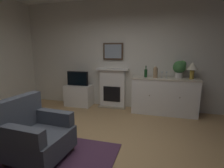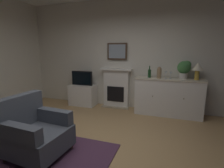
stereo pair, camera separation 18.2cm
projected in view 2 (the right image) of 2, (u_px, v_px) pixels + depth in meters
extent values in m
cube|color=tan|center=(93.00, 156.00, 2.66)|extent=(6.08, 4.89, 0.10)
cube|color=silver|center=(130.00, 55.00, 4.61)|extent=(6.08, 0.06, 2.92)
cube|color=#4C2D47|center=(36.00, 157.00, 2.56)|extent=(2.21, 1.47, 0.02)
cube|color=white|center=(116.00, 89.00, 4.79)|extent=(0.70, 0.18, 1.05)
cube|color=tan|center=(115.00, 107.00, 4.80)|extent=(0.77, 0.20, 0.03)
cube|color=black|center=(115.00, 94.00, 4.73)|extent=(0.48, 0.02, 0.42)
cube|color=white|center=(116.00, 69.00, 4.65)|extent=(0.87, 0.27, 0.05)
cube|color=#473323|center=(117.00, 51.00, 4.63)|extent=(0.55, 0.03, 0.45)
cube|color=#8C99A8|center=(117.00, 51.00, 4.61)|extent=(0.47, 0.01, 0.37)
cube|color=white|center=(168.00, 97.00, 4.19)|extent=(1.57, 0.45, 0.89)
cube|color=beige|center=(169.00, 79.00, 4.10)|extent=(1.60, 0.48, 0.03)
sphere|color=brown|center=(153.00, 96.00, 4.07)|extent=(0.02, 0.02, 0.02)
sphere|color=brown|center=(184.00, 99.00, 3.85)|extent=(0.02, 0.02, 0.02)
cylinder|color=#B79338|center=(197.00, 75.00, 3.89)|extent=(0.10, 0.10, 0.22)
cone|color=#EFE5C6|center=(198.00, 66.00, 3.85)|extent=(0.26, 0.26, 0.18)
cylinder|color=#193F1E|center=(149.00, 74.00, 4.22)|extent=(0.08, 0.08, 0.20)
cylinder|color=#193F1E|center=(150.00, 68.00, 4.19)|extent=(0.03, 0.03, 0.09)
cylinder|color=silver|center=(166.00, 78.00, 4.13)|extent=(0.06, 0.06, 0.00)
cylinder|color=silver|center=(166.00, 76.00, 4.12)|extent=(0.01, 0.01, 0.09)
cone|color=silver|center=(166.00, 73.00, 4.10)|extent=(0.07, 0.07, 0.07)
cylinder|color=silver|center=(170.00, 79.00, 4.07)|extent=(0.06, 0.06, 0.00)
cylinder|color=silver|center=(171.00, 77.00, 4.06)|extent=(0.01, 0.01, 0.09)
cone|color=silver|center=(171.00, 73.00, 4.05)|extent=(0.07, 0.07, 0.07)
cylinder|color=#9E7F5B|center=(159.00, 73.00, 4.10)|extent=(0.11, 0.11, 0.24)
sphere|color=#9E7F5B|center=(159.00, 68.00, 4.08)|extent=(0.08, 0.08, 0.08)
cube|color=white|center=(83.00, 95.00, 4.99)|extent=(0.75, 0.42, 0.60)
cube|color=black|center=(82.00, 78.00, 4.87)|extent=(0.62, 0.06, 0.40)
cube|color=black|center=(81.00, 78.00, 4.84)|extent=(0.57, 0.01, 0.35)
cylinder|color=beige|center=(183.00, 76.00, 4.03)|extent=(0.18, 0.18, 0.14)
sphere|color=#3D753D|center=(184.00, 68.00, 3.99)|extent=(0.30, 0.30, 0.30)
sphere|color=#3D753D|center=(187.00, 65.00, 3.93)|extent=(0.18, 0.18, 0.18)
cube|color=#474C56|center=(39.00, 140.00, 2.55)|extent=(0.84, 0.81, 0.32)
cube|color=#474C56|center=(20.00, 111.00, 2.60)|extent=(0.20, 0.77, 0.50)
cube|color=#474C56|center=(18.00, 133.00, 2.21)|extent=(0.73, 0.18, 0.22)
cube|color=#474C56|center=(52.00, 116.00, 2.79)|extent=(0.73, 0.18, 0.22)
cylinder|color=#473323|center=(71.00, 147.00, 2.76)|extent=(0.05, 0.05, 0.10)
cylinder|color=#473323|center=(5.00, 160.00, 2.43)|extent=(0.05, 0.05, 0.10)
cylinder|color=#473323|center=(39.00, 139.00, 3.01)|extent=(0.05, 0.05, 0.10)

